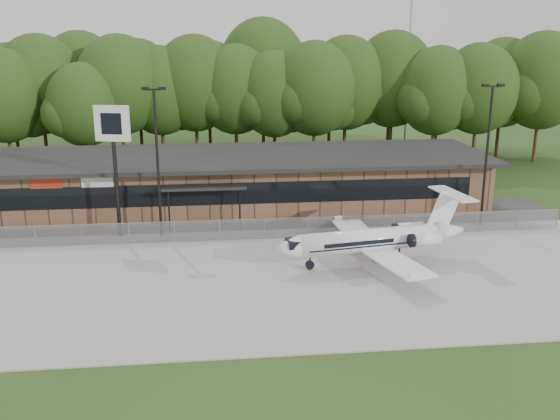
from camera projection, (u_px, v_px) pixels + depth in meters
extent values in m
plane|color=#264117|center=(249.00, 348.00, 27.88)|extent=(160.00, 160.00, 0.00)
cube|color=#9E9B93|center=(240.00, 279.00, 35.51)|extent=(64.00, 18.00, 0.08)
cube|color=#383835|center=(232.00, 221.00, 46.51)|extent=(50.00, 9.00, 0.06)
cube|color=brown|center=(230.00, 182.00, 50.28)|extent=(40.00, 10.00, 4.00)
cube|color=black|center=(232.00, 194.00, 45.40)|extent=(36.00, 0.08, 1.60)
cube|color=black|center=(229.00, 157.00, 49.21)|extent=(41.00, 11.50, 0.30)
cube|color=black|center=(204.00, 187.00, 44.44)|extent=(6.00, 1.60, 0.20)
cube|color=#B32E16|center=(46.00, 184.00, 43.69)|extent=(2.20, 0.06, 0.70)
cube|color=silver|center=(97.00, 182.00, 44.06)|extent=(2.20, 0.06, 0.70)
cube|color=gray|center=(235.00, 230.00, 42.01)|extent=(46.00, 0.03, 1.50)
cube|color=gray|center=(234.00, 220.00, 41.81)|extent=(46.00, 0.04, 0.04)
cylinder|color=gray|center=(410.00, 43.00, 72.70)|extent=(0.20, 0.20, 25.00)
cylinder|color=black|center=(158.00, 166.00, 41.76)|extent=(0.18, 0.18, 10.00)
cube|color=black|center=(154.00, 89.00, 40.38)|extent=(1.20, 0.12, 0.12)
cube|color=black|center=(145.00, 88.00, 40.30)|extent=(0.45, 0.30, 0.22)
cube|color=black|center=(162.00, 88.00, 40.42)|extent=(0.45, 0.30, 0.22)
cylinder|color=black|center=(486.00, 158.00, 44.20)|extent=(0.18, 0.18, 10.00)
cube|color=black|center=(493.00, 86.00, 42.82)|extent=(1.20, 0.12, 0.12)
cube|color=black|center=(485.00, 85.00, 42.74)|extent=(0.45, 0.30, 0.22)
cube|color=black|center=(501.00, 85.00, 42.86)|extent=(0.45, 0.30, 0.22)
cylinder|color=white|center=(368.00, 242.00, 37.43)|extent=(8.92, 2.84, 1.41)
cone|color=white|center=(284.00, 250.00, 36.05)|extent=(1.97, 1.68, 1.41)
cone|color=white|center=(448.00, 232.00, 38.81)|extent=(2.14, 1.71, 1.41)
cube|color=white|center=(396.00, 264.00, 34.97)|extent=(2.78, 5.53, 0.11)
cube|color=white|center=(356.00, 233.00, 40.35)|extent=(2.78, 5.53, 0.11)
cylinder|color=white|center=(425.00, 241.00, 37.21)|extent=(2.04, 1.10, 0.79)
cylinder|color=white|center=(408.00, 230.00, 39.25)|extent=(2.04, 1.10, 0.79)
cube|color=white|center=(443.00, 213.00, 38.34)|extent=(2.16, 0.48, 2.65)
cube|color=white|center=(452.00, 195.00, 38.18)|extent=(1.80, 4.19, 0.09)
cube|color=black|center=(294.00, 245.00, 36.15)|extent=(1.04, 1.19, 0.44)
cube|color=black|center=(392.00, 258.00, 38.17)|extent=(1.04, 2.20, 0.62)
cylinder|color=black|center=(310.00, 266.00, 36.79)|extent=(0.61, 0.61, 0.19)
cylinder|color=black|center=(116.00, 176.00, 41.94)|extent=(0.31, 0.31, 8.60)
cube|color=silver|center=(112.00, 123.00, 40.97)|extent=(2.36, 0.83, 2.36)
cube|color=black|center=(111.00, 124.00, 40.83)|extent=(1.37, 0.38, 1.40)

